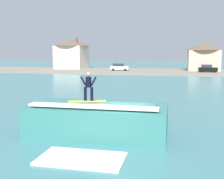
# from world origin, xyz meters

# --- Properties ---
(ground_plane) EXTENTS (260.00, 260.00, 0.00)m
(ground_plane) POSITION_xyz_m (0.00, 0.00, 0.00)
(ground_plane) COLOR teal
(wave_crest) EXTENTS (7.66, 3.71, 1.92)m
(wave_crest) POSITION_xyz_m (-1.58, 0.86, 0.90)
(wave_crest) COLOR #377B75
(wave_crest) RESTS_ON ground_plane
(surfboard) EXTENTS (2.07, 1.02, 0.06)m
(surfboard) POSITION_xyz_m (-2.14, 0.66, 1.95)
(surfboard) COLOR #EAD159
(surfboard) RESTS_ON wave_crest
(surfer) EXTENTS (0.94, 0.32, 1.60)m
(surfer) POSITION_xyz_m (-2.06, 0.70, 2.86)
(surfer) COLOR black
(surfer) RESTS_ON surfboard
(shoreline_bank) EXTENTS (120.00, 22.47, 0.15)m
(shoreline_bank) POSITION_xyz_m (0.00, 54.47, 0.07)
(shoreline_bank) COLOR gray
(shoreline_bank) RESTS_ON ground_plane
(car_near_shore) EXTENTS (4.57, 2.05, 1.86)m
(car_near_shore) POSITION_xyz_m (-10.62, 54.52, 0.95)
(car_near_shore) COLOR silver
(car_near_shore) RESTS_ON ground_plane
(car_far_shore) EXTENTS (4.11, 2.05, 1.86)m
(car_far_shore) POSITION_xyz_m (9.91, 52.98, 0.94)
(car_far_shore) COLOR black
(car_far_shore) RESTS_ON ground_plane
(house_with_chimney) EXTENTS (10.57, 10.57, 8.53)m
(house_with_chimney) POSITION_xyz_m (-25.28, 60.73, 4.39)
(house_with_chimney) COLOR beige
(house_with_chimney) RESTS_ON ground_plane
(house_gabled_white) EXTENTS (9.16, 9.16, 6.73)m
(house_gabled_white) POSITION_xyz_m (9.58, 59.19, 3.71)
(house_gabled_white) COLOR beige
(house_gabled_white) RESTS_ON ground_plane
(whitewater_patch) EXTENTS (3.74, 2.16, 0.10)m
(whitewater_patch) POSITION_xyz_m (-1.31, -2.92, 0.05)
(whitewater_patch) COLOR silver
(whitewater_patch) RESTS_ON ground_plane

